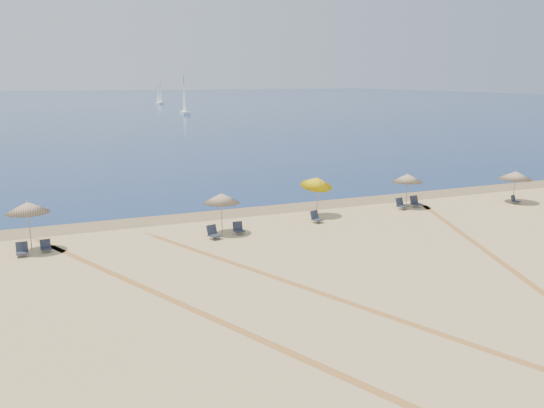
{
  "coord_description": "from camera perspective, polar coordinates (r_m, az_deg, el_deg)",
  "views": [
    {
      "loc": [
        -12.55,
        -10.03,
        8.6
      ],
      "look_at": [
        0.0,
        20.0,
        1.3
      ],
      "focal_mm": 37.08,
      "sensor_mm": 36.0,
      "label": 1
    }
  ],
  "objects": [
    {
      "name": "chair_6",
      "position": [
        38.74,
        12.98,
        -0.02
      ],
      "size": [
        0.74,
        0.82,
        0.74
      ],
      "rotation": [
        0.0,
        0.0,
        0.2
      ],
      "color": "#1D222D",
      "rests_on": "ground"
    },
    {
      "name": "umbrella_3",
      "position": [
        35.5,
        4.55,
        2.27
      ],
      "size": [
        2.04,
        2.11,
        2.75
      ],
      "color": "gray",
      "rests_on": "ground"
    },
    {
      "name": "chair_2",
      "position": [
        30.77,
        -21.99,
        -4.01
      ],
      "size": [
        0.56,
        0.64,
        0.61
      ],
      "rotation": [
        0.0,
        0.0,
        0.09
      ],
      "color": "#1D222D",
      "rests_on": "ground"
    },
    {
      "name": "wet_sand",
      "position": [
        37.28,
        -2.37,
        -0.7
      ],
      "size": [
        500.0,
        500.0,
        0.0
      ],
      "primitive_type": "plane",
      "color": "olive",
      "rests_on": "ground"
    },
    {
      "name": "chair_5",
      "position": [
        34.35,
        4.5,
        -1.36
      ],
      "size": [
        0.76,
        0.83,
        0.72
      ],
      "rotation": [
        0.0,
        0.0,
        0.29
      ],
      "color": "#1D222D",
      "rests_on": "ground"
    },
    {
      "name": "sailboat_3",
      "position": [
        199.22,
        -11.46,
        10.53
      ],
      "size": [
        1.86,
        4.83,
        7.01
      ],
      "rotation": [
        0.0,
        0.0,
        0.14
      ],
      "color": "white",
      "rests_on": "ocean"
    },
    {
      "name": "umbrella_4",
      "position": [
        39.14,
        13.6,
        2.59
      ],
      "size": [
        2.08,
        2.08,
        2.35
      ],
      "color": "gray",
      "rests_on": "ground"
    },
    {
      "name": "chair_3",
      "position": [
        30.97,
        -5.96,
        -2.92
      ],
      "size": [
        0.81,
        0.88,
        0.74
      ],
      "rotation": [
        0.0,
        0.0,
        0.33
      ],
      "color": "#1D222D",
      "rests_on": "ground"
    },
    {
      "name": "chair_7",
      "position": [
        39.68,
        14.35,
        0.2
      ],
      "size": [
        0.63,
        0.73,
        0.74
      ],
      "rotation": [
        0.0,
        0.0,
        0.03
      ],
      "color": "#1D222D",
      "rests_on": "ground"
    },
    {
      "name": "chair_8",
      "position": [
        42.92,
        23.43,
        0.38
      ],
      "size": [
        0.63,
        0.69,
        0.59
      ],
      "rotation": [
        0.0,
        0.0,
        0.28
      ],
      "color": "#1D222D",
      "rests_on": "ground"
    },
    {
      "name": "umbrella_5",
      "position": [
        43.12,
        23.49,
        2.69
      ],
      "size": [
        2.34,
        2.34,
        2.27
      ],
      "color": "gray",
      "rests_on": "ground"
    },
    {
      "name": "umbrella_2",
      "position": [
        31.62,
        -5.15,
        0.61
      ],
      "size": [
        2.06,
        2.06,
        2.38
      ],
      "color": "gray",
      "rests_on": "ground"
    },
    {
      "name": "chair_4",
      "position": [
        31.83,
        -3.43,
        -2.51
      ],
      "size": [
        0.58,
        0.68,
        0.67
      ],
      "rotation": [
        0.0,
        0.0,
        -0.04
      ],
      "color": "#1D222D",
      "rests_on": "ground"
    },
    {
      "name": "sailboat_2",
      "position": [
        141.21,
        -8.89,
        10.14
      ],
      "size": [
        2.08,
        6.35,
        9.3
      ],
      "rotation": [
        0.0,
        0.0,
        -0.08
      ],
      "color": "white",
      "rests_on": "ocean"
    },
    {
      "name": "umbrella_1",
      "position": [
        30.76,
        -23.56,
        -0.31
      ],
      "size": [
        2.13,
        2.13,
        2.61
      ],
      "color": "gray",
      "rests_on": "ground"
    },
    {
      "name": "chair_1",
      "position": [
        30.49,
        -24.04,
        -4.29
      ],
      "size": [
        0.58,
        0.67,
        0.68
      ],
      "rotation": [
        0.0,
        0.0,
        0.02
      ],
      "color": "#1D222D",
      "rests_on": "ground"
    },
    {
      "name": "tire_tracks",
      "position": [
        23.63,
        9.01,
        -8.86
      ],
      "size": [
        51.59,
        39.58,
        0.0
      ],
      "color": "tan",
      "rests_on": "ground"
    },
    {
      "name": "sailboat_0",
      "position": [
        202.51,
        -11.21,
        10.6
      ],
      "size": [
        1.73,
        5.05,
        7.38
      ],
      "rotation": [
        0.0,
        0.0,
        -0.1
      ],
      "color": "white",
      "rests_on": "ocean"
    },
    {
      "name": "ocean",
      "position": [
        235.52,
        -19.92,
        9.81
      ],
      "size": [
        500.0,
        500.0,
        0.0
      ],
      "primitive_type": "plane",
      "color": "#0C2151",
      "rests_on": "ground"
    }
  ]
}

